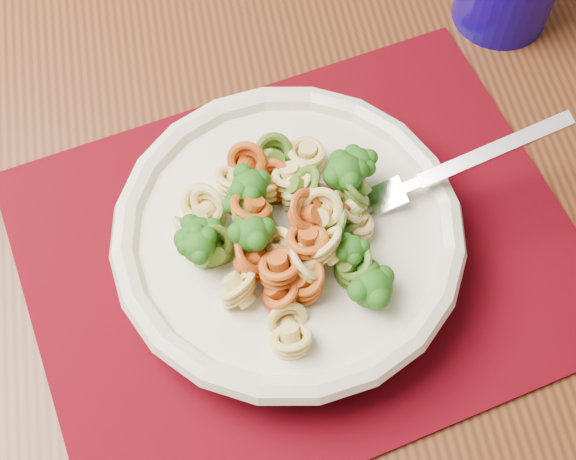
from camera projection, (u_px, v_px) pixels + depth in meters
name	position (u px, v px, depth m)	size (l,w,h in m)	color
dining_table	(303.00, 154.00, 0.73)	(1.78, 1.41, 0.71)	#582E19
placemat	(302.00, 255.00, 0.59)	(0.40, 0.31, 0.00)	#4C030B
pasta_bowl	(288.00, 237.00, 0.57)	(0.25, 0.25, 0.05)	silver
pasta_broccoli_heap	(288.00, 226.00, 0.55)	(0.21, 0.21, 0.06)	#E7CE72
fork	(387.00, 196.00, 0.56)	(0.19, 0.02, 0.01)	silver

